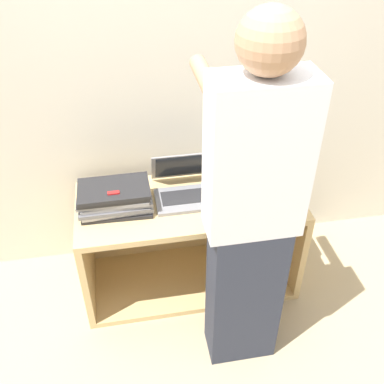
{
  "coord_description": "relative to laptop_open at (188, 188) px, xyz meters",
  "views": [
    {
      "loc": [
        -0.33,
        -1.63,
        2.16
      ],
      "look_at": [
        0.0,
        0.19,
        0.75
      ],
      "focal_mm": 42.0,
      "sensor_mm": 36.0,
      "label": 1
    }
  ],
  "objects": [
    {
      "name": "cart",
      "position": [
        0.0,
        0.01,
        -0.36
      ],
      "size": [
        1.24,
        0.56,
        0.63
      ],
      "color": "tan",
      "rests_on": "ground_plane"
    },
    {
      "name": "laptop_open",
      "position": [
        0.0,
        0.0,
        0.0
      ],
      "size": [
        0.37,
        0.34,
        0.22
      ],
      "color": "gray",
      "rests_on": "cart"
    },
    {
      "name": "inventory_tag",
      "position": [
        -0.4,
        -0.11,
        0.1
      ],
      "size": [
        0.06,
        0.02,
        0.01
      ],
      "color": "red",
      "rests_on": "laptop_stack_left"
    },
    {
      "name": "laptop_stack_right",
      "position": [
        0.41,
        -0.05,
        0.0
      ],
      "size": [
        0.39,
        0.25,
        0.1
      ],
      "color": "#B7B7BC",
      "rests_on": "cart"
    },
    {
      "name": "ground_plane",
      "position": [
        0.0,
        -0.33,
        -0.68
      ],
      "size": [
        12.0,
        12.0,
        0.0
      ],
      "primitive_type": "plane",
      "color": "tan"
    },
    {
      "name": "wall_back",
      "position": [
        0.0,
        0.33,
        0.52
      ],
      "size": [
        8.0,
        0.05,
        2.4
      ],
      "color": "beige",
      "rests_on": "ground_plane"
    },
    {
      "name": "laptop_stack_left",
      "position": [
        -0.4,
        -0.05,
        0.03
      ],
      "size": [
        0.39,
        0.25,
        0.14
      ],
      "color": "#232326",
      "rests_on": "cart"
    },
    {
      "name": "person",
      "position": [
        0.18,
        -0.57,
        0.23
      ],
      "size": [
        0.4,
        0.54,
        1.78
      ],
      "color": "#2D3342",
      "rests_on": "ground_plane"
    }
  ]
}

